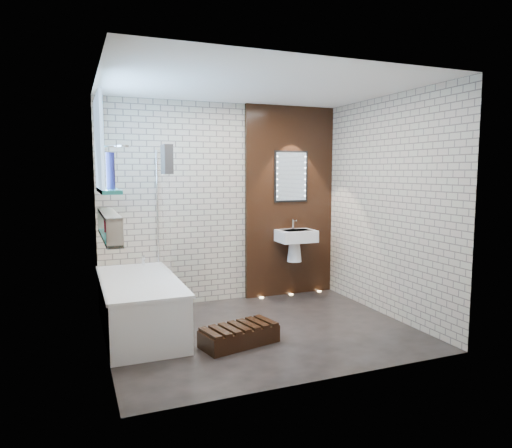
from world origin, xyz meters
name	(u,v)px	position (x,y,z in m)	size (l,w,h in m)	color
ground	(261,330)	(0.00, 0.00, 0.00)	(3.20, 3.20, 0.00)	black
room_shell	(261,211)	(0.00, 0.00, 1.30)	(3.24, 3.20, 2.60)	#B09D8C
walnut_panel	(290,202)	(0.95, 1.27, 1.30)	(1.30, 0.06, 2.60)	black
clerestory_window	(101,153)	(-1.57, 0.35, 1.90)	(0.18, 1.00, 0.94)	#7FADE0
display_niche	(109,226)	(-1.53, 0.15, 1.20)	(0.14, 1.30, 0.26)	teal
bathtub	(140,305)	(-1.22, 0.45, 0.29)	(0.79, 1.74, 0.70)	white
bath_screen	(163,209)	(-0.87, 0.89, 1.28)	(0.01, 0.78, 1.40)	white
towel	(167,159)	(-0.87, 0.60, 1.85)	(0.09, 0.24, 0.32)	#282320
shower_head	(122,146)	(-1.30, 0.95, 2.00)	(0.18, 0.18, 0.02)	silver
washbasin	(296,240)	(0.95, 1.07, 0.79)	(0.50, 0.36, 0.58)	white
led_mirror	(291,176)	(0.95, 1.23, 1.65)	(0.50, 0.02, 0.70)	black
walnut_step	(239,336)	(-0.36, -0.30, 0.09)	(0.77, 0.34, 0.17)	black
niche_bottles	(108,227)	(-1.53, 0.27, 1.17)	(0.06, 0.67, 0.15)	maroon
sill_vases	(110,171)	(-1.50, 0.14, 1.72)	(0.08, 0.08, 0.35)	#141437
floor_uplights	(291,294)	(0.95, 1.20, 0.01)	(0.96, 0.06, 0.01)	#FFD899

